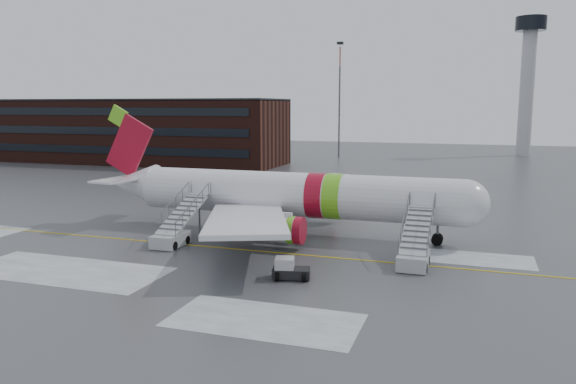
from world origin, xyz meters
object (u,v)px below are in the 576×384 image
(airliner, at_px, (285,195))
(airstair_aft, at_px, (175,231))
(airstair_fwd, at_px, (415,250))
(pushback_tug, at_px, (289,269))

(airliner, height_order, airstair_aft, airliner)
(airliner, bearing_deg, airstair_fwd, -28.91)
(airstair_fwd, height_order, pushback_tug, airstair_fwd)
(airstair_fwd, xyz_separation_m, pushback_tug, (-7.38, -5.74, -0.46))
(airliner, distance_m, airstair_fwd, 13.72)
(airliner, distance_m, airstair_aft, 9.96)
(airliner, relative_size, airstair_fwd, 4.55)
(airstair_fwd, bearing_deg, pushback_tug, -142.11)
(airstair_aft, height_order, pushback_tug, airstair_aft)
(airliner, xyz_separation_m, pushback_tug, (4.45, -12.28, -2.81))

